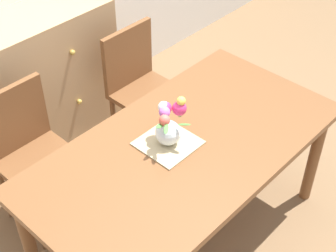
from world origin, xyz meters
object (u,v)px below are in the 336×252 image
(chair_right, at_px, (140,83))
(chair_left, at_px, (30,149))
(dining_table, at_px, (185,157))
(flower_vase, at_px, (169,124))
(dresser, at_px, (20,93))

(chair_right, bearing_deg, chair_left, 0.00)
(dining_table, height_order, flower_vase, flower_vase)
(dining_table, xyz_separation_m, flower_vase, (-0.03, 0.08, 0.20))
(dining_table, relative_size, chair_right, 1.94)
(dining_table, bearing_deg, flower_vase, 112.62)
(chair_right, distance_m, flower_vase, 0.93)
(dining_table, height_order, chair_left, chair_left)
(chair_right, xyz_separation_m, flower_vase, (-0.48, -0.72, 0.34))
(flower_vase, bearing_deg, chair_right, 55.98)
(chair_right, relative_size, flower_vase, 3.74)
(chair_right, distance_m, dresser, 0.81)
(chair_right, bearing_deg, dining_table, 60.66)
(dresser, bearing_deg, dining_table, -83.17)
(chair_left, height_order, chair_right, same)
(dresser, relative_size, flower_vase, 5.85)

